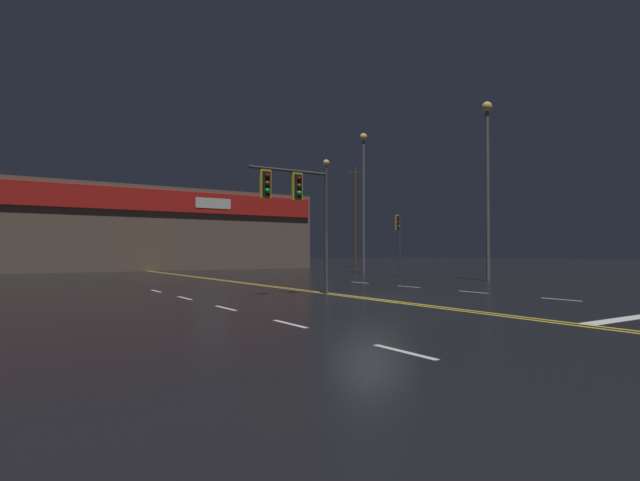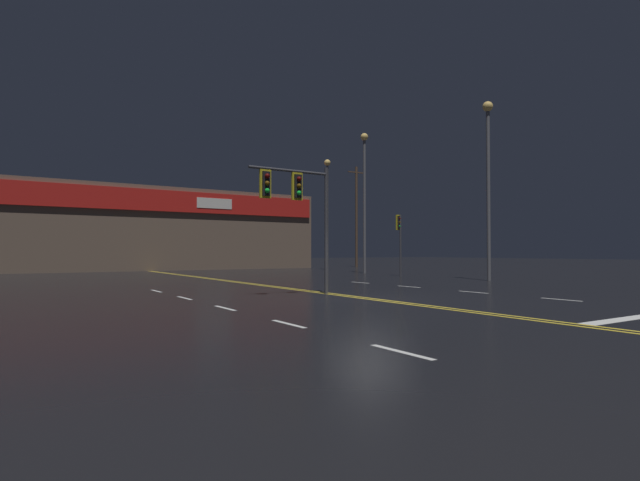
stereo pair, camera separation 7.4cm
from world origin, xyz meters
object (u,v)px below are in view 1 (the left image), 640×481
streetlight_near_left (364,185)px  streetlight_far_right (487,167)px  traffic_signal_median (295,197)px  traffic_signal_corner_northeast (399,231)px  streetlight_median_approach (326,200)px

streetlight_near_left → streetlight_far_right: bearing=-91.6°
streetlight_near_left → traffic_signal_median: bearing=-135.2°
streetlight_near_left → streetlight_far_right: streetlight_near_left is taller
traffic_signal_corner_northeast → streetlight_median_approach: 12.10m
traffic_signal_median → streetlight_near_left: (13.72, 13.61, 2.99)m
traffic_signal_median → streetlight_median_approach: bearing=53.8°
traffic_signal_median → streetlight_median_approach: size_ratio=0.49×
traffic_signal_median → streetlight_far_right: bearing=9.6°
traffic_signal_median → traffic_signal_corner_northeast: 15.76m
streetlight_median_approach → streetlight_near_left: bearing=-100.4°
streetlight_median_approach → streetlight_far_right: bearing=-94.9°
traffic_signal_median → traffic_signal_corner_northeast: (12.96, 8.95, -0.61)m
traffic_signal_corner_northeast → streetlight_far_right: 7.45m
traffic_signal_median → traffic_signal_corner_northeast: bearing=34.6°
traffic_signal_median → streetlight_near_left: size_ratio=0.45×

